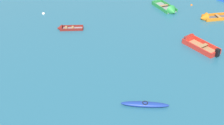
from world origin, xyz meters
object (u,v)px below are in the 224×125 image
mooring_buoy_between_boats_left (191,5)px  mooring_buoy_near_foreground (44,14)px  rowboat_green_far_back (169,10)px  kayak_deep_blue_back_row_left (145,104)px  rowboat_maroon_foreground_center (65,28)px  rowboat_orange_near_right (209,18)px  rowboat_red_center (194,42)px

mooring_buoy_between_boats_left → mooring_buoy_near_foreground: bearing=178.2°
rowboat_green_far_back → kayak_deep_blue_back_row_left: size_ratio=1.22×
kayak_deep_blue_back_row_left → mooring_buoy_near_foreground: size_ratio=9.53×
rowboat_green_far_back → mooring_buoy_near_foreground: rowboat_green_far_back is taller
rowboat_green_far_back → rowboat_maroon_foreground_center: rowboat_green_far_back is taller
rowboat_green_far_back → mooring_buoy_near_foreground: (-16.22, 2.13, -0.20)m
rowboat_green_far_back → rowboat_orange_near_right: (4.00, -3.20, -0.02)m
rowboat_green_far_back → rowboat_orange_near_right: size_ratio=1.14×
rowboat_green_far_back → kayak_deep_blue_back_row_left: rowboat_green_far_back is taller
rowboat_red_center → rowboat_maroon_foreground_center: 14.58m
rowboat_maroon_foreground_center → mooring_buoy_near_foreground: rowboat_maroon_foreground_center is taller
rowboat_maroon_foreground_center → mooring_buoy_near_foreground: bearing=116.5°
kayak_deep_blue_back_row_left → mooring_buoy_near_foreground: kayak_deep_blue_back_row_left is taller
rowboat_green_far_back → mooring_buoy_between_boats_left: 4.01m
rowboat_red_center → rowboat_maroon_foreground_center: rowboat_red_center is taller
kayak_deep_blue_back_row_left → rowboat_orange_near_right: (12.16, 14.32, 0.01)m
rowboat_maroon_foreground_center → rowboat_orange_near_right: rowboat_orange_near_right is taller
rowboat_green_far_back → rowboat_red_center: size_ratio=1.01×
mooring_buoy_near_foreground → rowboat_green_far_back: bearing=-7.5°
kayak_deep_blue_back_row_left → rowboat_maroon_foreground_center: (-5.56, 14.66, -0.03)m
rowboat_maroon_foreground_center → mooring_buoy_between_boats_left: size_ratio=9.80×
rowboat_maroon_foreground_center → mooring_buoy_near_foreground: (-2.49, 4.99, -0.14)m
rowboat_orange_near_right → mooring_buoy_near_foreground: size_ratio=10.21×
rowboat_red_center → kayak_deep_blue_back_row_left: bearing=-131.8°
kayak_deep_blue_back_row_left → mooring_buoy_near_foreground: 21.23m
rowboat_red_center → mooring_buoy_between_boats_left: 11.16m
mooring_buoy_between_boats_left → mooring_buoy_near_foreground: (-19.94, 0.64, 0.00)m
rowboat_green_far_back → rowboat_red_center: 8.88m
rowboat_orange_near_right → kayak_deep_blue_back_row_left: bearing=-130.4°
rowboat_red_center → rowboat_orange_near_right: size_ratio=1.12×
kayak_deep_blue_back_row_left → rowboat_maroon_foreground_center: 15.68m
rowboat_red_center → rowboat_orange_near_right: bearing=51.9°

